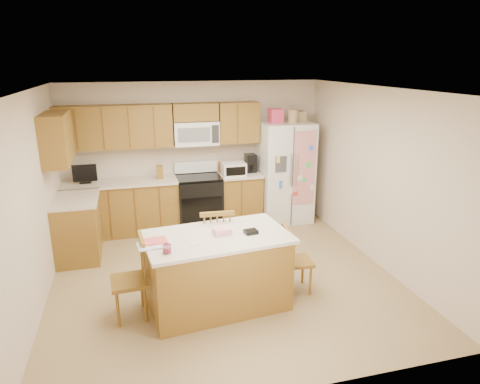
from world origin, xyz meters
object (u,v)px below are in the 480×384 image
object	(u,v)px
stove	(199,201)
refrigerator	(285,171)
windsor_chair_back	(216,248)
windsor_chair_left	(131,280)
island	(217,270)
windsor_chair_right	(295,261)

from	to	relation	value
stove	refrigerator	size ratio (longest dim) A/B	0.55
windsor_chair_back	windsor_chair_left	bearing A→B (deg)	-153.62
stove	windsor_chair_left	bearing A→B (deg)	-115.00
refrigerator	island	world-z (taller)	refrigerator
island	refrigerator	bearing A→B (deg)	54.91
windsor_chair_left	windsor_chair_back	distance (m)	1.22
refrigerator	windsor_chair_right	size ratio (longest dim) A/B	2.34
stove	refrigerator	distance (m)	1.63
windsor_chair_back	windsor_chair_right	distance (m)	1.04
stove	windsor_chair_back	world-z (taller)	stove
windsor_chair_right	refrigerator	bearing A→B (deg)	72.73
windsor_chair_left	stove	bearing A→B (deg)	65.00
island	windsor_chair_right	xyz separation A→B (m)	(1.03, 0.09, -0.05)
island	windsor_chair_left	xyz separation A→B (m)	(-0.99, 0.02, -0.00)
refrigerator	windsor_chair_right	bearing A→B (deg)	-107.27
windsor_chair_left	windsor_chair_back	xyz separation A→B (m)	(1.09, 0.54, 0.04)
refrigerator	island	bearing A→B (deg)	-125.09
windsor_chair_left	windsor_chair_back	size ratio (longest dim) A/B	0.93
stove	windsor_chair_left	world-z (taller)	stove
stove	windsor_chair_right	bearing A→B (deg)	-72.37
island	windsor_chair_left	bearing A→B (deg)	179.12
island	windsor_chair_back	world-z (taller)	windsor_chair_back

